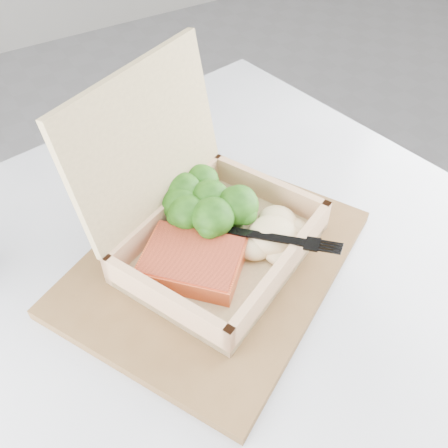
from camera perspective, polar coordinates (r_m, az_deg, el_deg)
floor at (r=1.58m, az=11.90°, el=-6.19°), size 4.00×4.00×0.00m
cafe_table at (r=0.75m, az=-0.64°, el=-17.27°), size 0.95×0.95×0.74m
serving_tray at (r=0.62m, az=-1.21°, el=-4.30°), size 0.44×0.41×0.01m
takeout_container at (r=0.59m, az=-3.07°, el=1.33°), size 0.29×0.29×0.21m
salmon_fillet at (r=0.58m, az=-3.62°, el=-4.30°), size 0.14×0.14×0.02m
broccoli_pile at (r=0.63m, az=-1.62°, el=2.37°), size 0.13×0.13×0.05m
mashed_potatoes at (r=0.60m, az=5.61°, el=-1.22°), size 0.10×0.09×0.03m
plastic_fork at (r=0.59m, az=2.72°, el=-0.88°), size 0.10×0.13×0.02m
receipt at (r=0.75m, az=-10.14°, el=5.26°), size 0.08×0.14×0.00m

